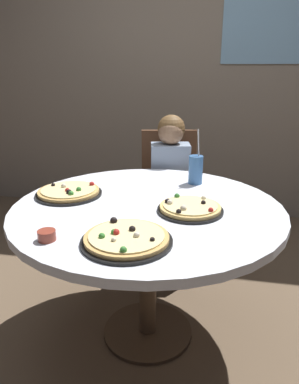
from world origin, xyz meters
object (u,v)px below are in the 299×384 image
(pizza_veggie, at_px, (190,208))
(pizza_pepperoni, at_px, (69,192))
(dining_table, at_px, (148,222))
(sauce_bowl, at_px, (47,235))
(pizza_cheese, at_px, (126,239))
(soda_cup, at_px, (196,170))
(diner_child, at_px, (170,204))
(chair_wooden, at_px, (169,189))

(pizza_veggie, xyz_separation_m, pizza_pepperoni, (-0.64, 0.10, -0.00))
(dining_table, bearing_deg, sauce_bowl, -124.98)
(pizza_cheese, bearing_deg, dining_table, 89.38)
(soda_cup, bearing_deg, pizza_veggie, -88.91)
(dining_table, bearing_deg, soda_cup, 62.97)
(dining_table, distance_m, pizza_veggie, 0.24)
(diner_child, bearing_deg, pizza_pepperoni, -124.43)
(pizza_pepperoni, bearing_deg, chair_wooden, 63.60)
(pizza_pepperoni, bearing_deg, dining_table, -8.45)
(dining_table, height_order, sauce_bowl, sauce_bowl)
(sauce_bowl, bearing_deg, pizza_veggie, 37.68)
(dining_table, xyz_separation_m, pizza_pepperoni, (-0.43, 0.06, 0.11))
(pizza_veggie, relative_size, sauce_bowl, 4.36)
(pizza_veggie, distance_m, soda_cup, 0.44)
(pizza_pepperoni, bearing_deg, pizza_veggie, -9.34)
(dining_table, relative_size, sauce_bowl, 18.54)
(chair_wooden, relative_size, pizza_cheese, 2.70)
(chair_wooden, height_order, soda_cup, soda_cup)
(pizza_pepperoni, bearing_deg, pizza_cheese, -47.41)
(chair_wooden, bearing_deg, pizza_cheese, -89.37)
(pizza_pepperoni, bearing_deg, diner_child, 55.57)
(sauce_bowl, bearing_deg, diner_child, 74.39)
(dining_table, distance_m, diner_child, 0.73)
(dining_table, height_order, pizza_cheese, pizza_cheese)
(pizza_veggie, xyz_separation_m, soda_cup, (-0.01, 0.43, 0.06))
(chair_wooden, bearing_deg, pizza_pepperoni, -116.40)
(diner_child, xyz_separation_m, soda_cup, (0.18, -0.32, 0.35))
(diner_child, bearing_deg, pizza_cheese, -91.01)
(dining_table, bearing_deg, pizza_cheese, -90.62)
(pizza_cheese, bearing_deg, chair_wooden, 90.63)
(dining_table, xyz_separation_m, pizza_cheese, (-0.00, -0.40, 0.11))
(sauce_bowl, bearing_deg, chair_wooden, 77.79)
(pizza_cheese, bearing_deg, diner_child, 88.99)
(soda_cup, bearing_deg, chair_wooden, 113.44)
(pizza_cheese, distance_m, sauce_bowl, 0.30)
(chair_wooden, distance_m, pizza_cheese, 1.31)
(chair_wooden, xyz_separation_m, diner_child, (0.03, -0.18, -0.05))
(pizza_veggie, relative_size, pizza_cheese, 0.87)
(pizza_veggie, bearing_deg, sauce_bowl, -142.32)
(diner_child, bearing_deg, sauce_bowl, -105.61)
(pizza_cheese, bearing_deg, pizza_veggie, 59.40)
(pizza_veggie, bearing_deg, dining_table, 168.81)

